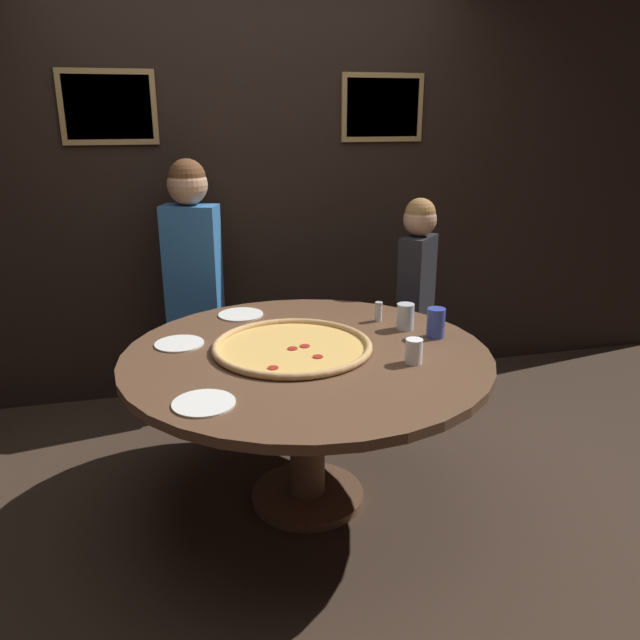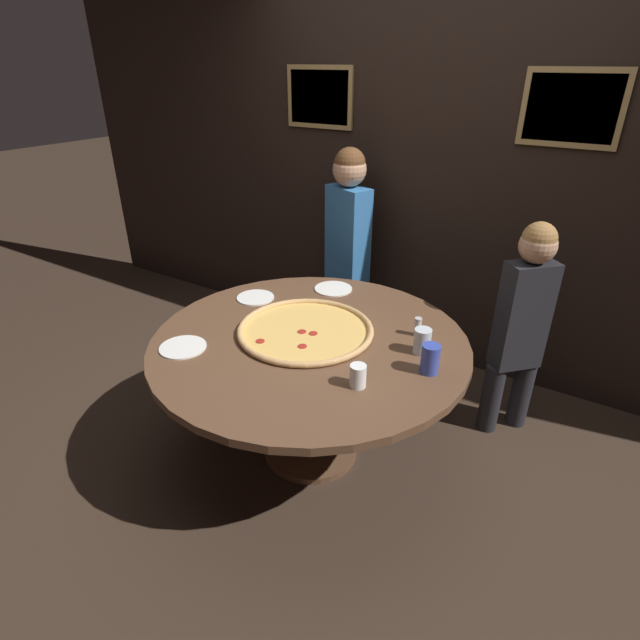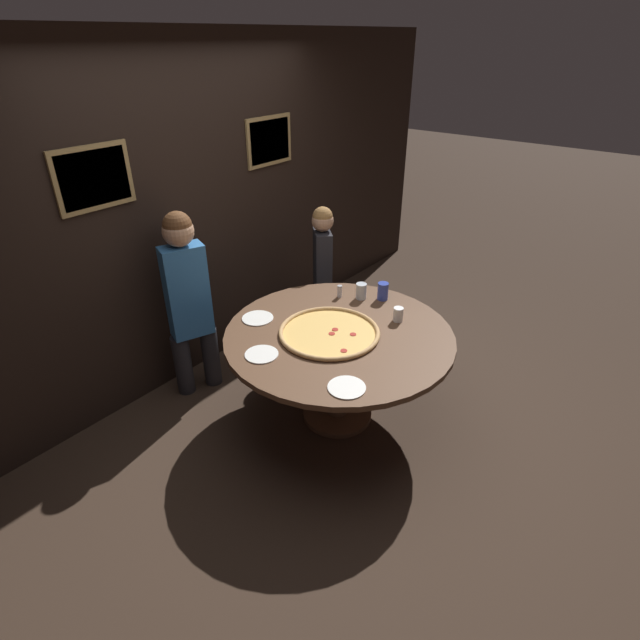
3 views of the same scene
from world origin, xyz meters
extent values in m
plane|color=#38281E|center=(0.00, 0.00, 0.00)|extent=(24.00, 24.00, 0.00)
cube|color=black|center=(0.00, 1.40, 1.30)|extent=(6.40, 0.06, 2.60)
cube|color=#9E7F4C|center=(-0.80, 1.35, 1.75)|extent=(0.52, 0.02, 0.40)
cube|color=slate|center=(-0.80, 1.35, 1.75)|extent=(0.46, 0.01, 0.34)
cube|color=#9E7F4C|center=(0.80, 1.35, 1.75)|extent=(0.52, 0.02, 0.40)
cube|color=slate|center=(0.80, 1.35, 1.75)|extent=(0.46, 0.01, 0.34)
cylinder|color=brown|center=(0.00, 0.00, 0.72)|extent=(1.59, 1.59, 0.04)
cylinder|color=brown|center=(0.00, 0.00, 0.35)|extent=(0.16, 0.16, 0.70)
cylinder|color=brown|center=(0.00, 0.00, 0.02)|extent=(0.52, 0.52, 0.04)
cylinder|color=#EAB75B|center=(-0.05, 0.04, 0.75)|extent=(0.66, 0.66, 0.01)
torus|color=tan|center=(-0.05, 0.04, 0.76)|extent=(0.70, 0.70, 0.03)
cylinder|color=#A8281E|center=(-0.06, 0.02, 0.75)|extent=(0.04, 0.04, 0.00)
cylinder|color=#A8281E|center=(-0.18, -0.17, 0.75)|extent=(0.04, 0.04, 0.00)
cylinder|color=#A8281E|center=(0.00, 0.03, 0.75)|extent=(0.04, 0.04, 0.00)
cylinder|color=#A8281E|center=(0.02, -0.10, 0.75)|extent=(0.04, 0.04, 0.00)
cylinder|color=#384CB7|center=(0.62, 0.04, 0.81)|extent=(0.08, 0.08, 0.14)
cylinder|color=silver|center=(0.52, 0.18, 0.80)|extent=(0.08, 0.08, 0.12)
cylinder|color=white|center=(0.40, -0.23, 0.79)|extent=(0.07, 0.07, 0.10)
cylinder|color=white|center=(-0.53, 0.23, 0.74)|extent=(0.22, 0.22, 0.01)
cylinder|color=white|center=(-0.21, 0.58, 0.74)|extent=(0.23, 0.23, 0.01)
cylinder|color=white|center=(-0.47, -0.40, 0.74)|extent=(0.23, 0.23, 0.01)
cylinder|color=silver|center=(0.44, 0.32, 0.78)|extent=(0.04, 0.04, 0.08)
cylinder|color=#B7B7BC|center=(0.44, 0.32, 0.83)|extent=(0.04, 0.04, 0.01)
cylinder|color=#232328|center=(0.92, 0.89, 0.22)|extent=(0.17, 0.17, 0.44)
cylinder|color=#232328|center=(0.78, 0.75, 0.22)|extent=(0.17, 0.17, 0.44)
cube|color=#232328|center=(0.85, 0.82, 0.75)|extent=(0.28, 0.29, 0.61)
sphere|color=tan|center=(0.85, 0.82, 1.15)|extent=(0.19, 0.19, 0.19)
sphere|color=#9E703D|center=(0.85, 0.82, 1.18)|extent=(0.18, 0.18, 0.18)
cylinder|color=#232328|center=(-0.30, 1.07, 0.26)|extent=(0.18, 0.18, 0.51)
cylinder|color=#232328|center=(-0.52, 1.15, 0.26)|extent=(0.18, 0.18, 0.51)
cube|color=#3370B2|center=(-0.41, 1.11, 0.87)|extent=(0.35, 0.26, 0.72)
sphere|color=tan|center=(-0.41, 1.11, 1.35)|extent=(0.22, 0.22, 0.22)
sphere|color=brown|center=(-0.41, 1.11, 1.38)|extent=(0.20, 0.20, 0.20)
camera|label=1|loc=(-0.57, -2.45, 1.73)|focal=35.00mm
camera|label=2|loc=(1.21, -1.81, 1.99)|focal=28.00mm
camera|label=3|loc=(-2.39, -1.73, 2.54)|focal=28.00mm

